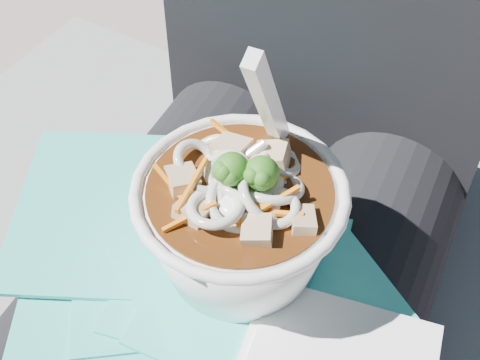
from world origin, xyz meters
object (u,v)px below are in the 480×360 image
at_px(stone_ledge, 271,346).
at_px(person_body, 259,234).
at_px(lap, 216,328).
at_px(plastic_bag, 194,263).
at_px(udon_bowl, 241,217).

bearing_deg(stone_ledge, person_body, -90.00).
distance_m(lap, plastic_bag, 0.09).
bearing_deg(lap, plastic_bag, 171.36).
relative_size(stone_ledge, lap, 2.08).
height_order(lap, plastic_bag, plastic_bag).
bearing_deg(plastic_bag, lap, -8.64).
relative_size(person_body, udon_bowl, 4.79).
xyz_separation_m(person_body, udon_bowl, (0.02, -0.08, 0.12)).
height_order(lap, udon_bowl, udon_bowl).
height_order(person_body, plastic_bag, person_body).
distance_m(stone_ledge, lap, 0.33).
height_order(person_body, udon_bowl, person_body).
xyz_separation_m(plastic_bag, udon_bowl, (0.04, 0.01, 0.06)).
bearing_deg(udon_bowl, plastic_bag, -158.99).
xyz_separation_m(stone_ledge, person_body, (-0.00, -0.06, 0.32)).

